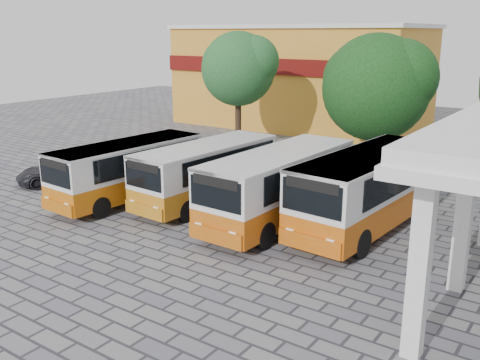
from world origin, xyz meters
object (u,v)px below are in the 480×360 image
Objects in this scene: bus_centre_left at (207,170)px; parked_car at (60,172)px; bus_far_left at (128,167)px; bus_centre_right at (279,182)px; bus_far_right at (368,186)px.

parked_car is (-8.50, -1.73, -1.00)m from bus_centre_left.
bus_far_left is 0.93× the size of bus_centre_right.
bus_centre_left is at bearing -167.99° from bus_far_right.
bus_centre_right is (7.41, 1.39, 0.14)m from bus_far_left.
parked_car is at bearing -166.00° from bus_far_right.
bus_far_right is (3.29, 1.39, 0.06)m from bus_centre_right.
bus_far_left is 1.00× the size of bus_centre_left.
bus_far_left is 11.06m from bus_far_right.
bus_far_left is at bearing 30.28° from parked_car.
bus_centre_left reaches higher than parked_car.
bus_far_left is at bearing -148.46° from bus_centre_left.
bus_centre_left is at bearing 176.55° from bus_centre_right.
bus_far_right is at bearing 24.65° from bus_centre_right.
bus_centre_left is at bearing 31.79° from bus_far_left.
bus_centre_left is 7.47m from bus_far_right.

